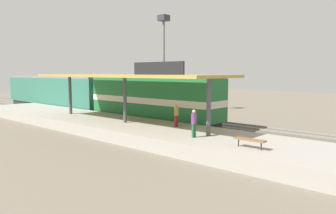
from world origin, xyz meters
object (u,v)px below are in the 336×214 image
at_px(person_waiting, 194,122).
at_px(person_walking, 176,114).
at_px(platform_bench, 250,140).
at_px(light_mast, 164,43).
at_px(locomotive, 152,99).
at_px(passenger_carriage_single, 54,92).

bearing_deg(person_waiting, person_walking, 55.99).
xyz_separation_m(platform_bench, light_mast, (13.80, 18.87, 7.05)).
bearing_deg(platform_bench, light_mast, 53.82).
bearing_deg(person_walking, light_mast, 46.00).
bearing_deg(light_mast, locomotive, -143.54).
bearing_deg(person_walking, locomotive, 59.69).
bearing_deg(platform_bench, person_walking, 70.44).
bearing_deg(passenger_carriage_single, person_walking, -98.17).
relative_size(platform_bench, person_waiting, 0.99).
bearing_deg(locomotive, passenger_carriage_single, 90.00).
height_order(platform_bench, locomotive, locomotive).
relative_size(locomotive, person_waiting, 8.44).
xyz_separation_m(platform_bench, person_waiting, (0.32, 3.91, 0.51)).
xyz_separation_m(platform_bench, locomotive, (6.00, 13.11, 1.07)).
relative_size(passenger_carriage_single, person_waiting, 11.70).
height_order(platform_bench, light_mast, light_mast).
distance_m(platform_bench, person_walking, 7.70).
relative_size(platform_bench, light_mast, 0.15).
height_order(light_mast, person_walking, light_mast).
xyz_separation_m(passenger_carriage_single, person_waiting, (-5.68, -27.19, -0.46)).
bearing_deg(person_walking, passenger_carriage_single, 81.83).
xyz_separation_m(person_waiting, person_walking, (2.25, 3.33, 0.00)).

